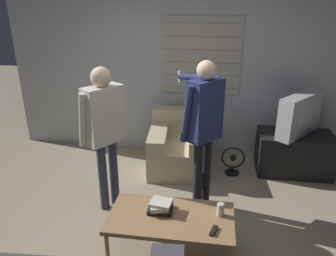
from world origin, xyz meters
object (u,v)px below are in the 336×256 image
at_px(spare_remote, 214,231).
at_px(person_right_standing, 203,120).
at_px(armchair_beige, 178,147).
at_px(person_left_standing, 104,123).
at_px(tv, 300,115).
at_px(book_stack, 160,207).
at_px(coffee_table, 171,220).
at_px(soda_can, 221,210).
at_px(floor_fan, 233,161).

bearing_deg(spare_remote, person_right_standing, 115.27).
distance_m(armchair_beige, person_left_standing, 1.46).
bearing_deg(person_left_standing, tv, -26.18).
xyz_separation_m(armchair_beige, book_stack, (0.04, -1.72, 0.19)).
height_order(armchair_beige, coffee_table, armchair_beige).
height_order(person_right_standing, spare_remote, person_right_standing).
xyz_separation_m(person_left_standing, soda_can, (1.27, -0.63, -0.53)).
bearing_deg(soda_can, person_right_standing, 105.77).
bearing_deg(person_right_standing, spare_remote, -129.95).
distance_m(person_left_standing, soda_can, 1.51).
bearing_deg(floor_fan, person_left_standing, -146.16).
bearing_deg(tv, person_left_standing, -24.21).
bearing_deg(book_stack, floor_fan, 65.68).
height_order(tv, soda_can, tv).
xyz_separation_m(tv, floor_fan, (-0.83, -0.18, -0.65)).
xyz_separation_m(soda_can, spare_remote, (-0.05, -0.23, -0.05)).
xyz_separation_m(armchair_beige, coffee_table, (0.15, -1.78, 0.10)).
bearing_deg(coffee_table, person_right_standing, 74.94).
relative_size(person_right_standing, spare_remote, 12.61).
bearing_deg(floor_fan, spare_remote, -97.40).
xyz_separation_m(person_left_standing, person_right_standing, (1.05, 0.13, 0.04)).
bearing_deg(soda_can, spare_remote, -103.17).
xyz_separation_m(coffee_table, person_right_standing, (0.23, 0.84, 0.67)).
relative_size(armchair_beige, person_left_standing, 0.59).
xyz_separation_m(armchair_beige, floor_fan, (0.77, -0.10, -0.12)).
bearing_deg(person_left_standing, person_right_standing, -45.95).
bearing_deg(book_stack, soda_can, 1.83).
bearing_deg(spare_remote, floor_fan, 98.73).
relative_size(coffee_table, floor_fan, 2.81).
distance_m(tv, person_left_standing, 2.56).
relative_size(armchair_beige, floor_fan, 2.42).
distance_m(armchair_beige, soda_can, 1.81).
relative_size(tv, person_left_standing, 0.46).
bearing_deg(person_right_standing, person_left_standing, 138.05).
height_order(coffee_table, tv, tv).
bearing_deg(book_stack, person_right_standing, 66.82).
bearing_deg(tv, person_right_standing, -11.22).
xyz_separation_m(person_left_standing, spare_remote, (1.21, -0.86, -0.58)).
height_order(tv, person_left_standing, person_left_standing).
relative_size(person_right_standing, book_stack, 7.31).
bearing_deg(floor_fan, tv, 12.47).
bearing_deg(armchair_beige, floor_fan, 168.60).
distance_m(book_stack, soda_can, 0.55).
height_order(soda_can, floor_fan, soda_can).
bearing_deg(spare_remote, tv, 78.33).
height_order(armchair_beige, book_stack, armchair_beige).
bearing_deg(spare_remote, person_left_standing, 160.67).
relative_size(tv, soda_can, 6.02).
bearing_deg(book_stack, armchair_beige, 91.30).
distance_m(soda_can, floor_fan, 1.65).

